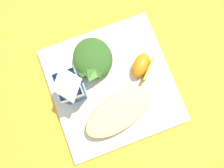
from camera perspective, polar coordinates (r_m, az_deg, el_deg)
ground at (r=0.53m, az=0.00°, el=-0.42°), size 3.00×3.00×0.00m
white_plate at (r=0.53m, az=0.00°, el=-0.30°), size 0.28×0.28×0.02m
cheesy_pizza_bread at (r=0.49m, az=1.75°, el=-7.23°), size 0.12×0.18×0.04m
green_salad_pile at (r=0.51m, az=-4.96°, el=6.49°), size 0.10×0.09×0.04m
milk_carton at (r=0.47m, az=-10.77°, el=-0.65°), size 0.06×0.04×0.11m
orange_wedge_front at (r=0.51m, az=7.65°, el=4.78°), size 0.07×0.07×0.04m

